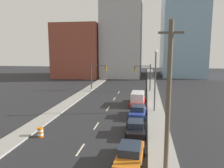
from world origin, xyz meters
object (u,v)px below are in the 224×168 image
(street_lamp, at_px, (155,77))
(sedan_black, at_px, (136,128))
(traffic_signal_left, at_px, (96,73))
(utility_pole_right_near, at_px, (168,98))
(sedan_orange, at_px, (130,155))
(traffic_signal_right, at_px, (145,74))
(sedan_blue, at_px, (138,112))
(traffic_barrel, at_px, (40,132))
(box_truck_red, at_px, (138,99))

(street_lamp, bearing_deg, sedan_black, -104.37)
(traffic_signal_left, height_order, utility_pole_right_near, utility_pole_right_near)
(street_lamp, bearing_deg, sedan_orange, -99.02)
(sedan_orange, relative_size, sedan_black, 1.06)
(sedan_black, bearing_deg, utility_pole_right_near, -73.08)
(traffic_signal_right, relative_size, sedan_blue, 1.27)
(sedan_blue, bearing_deg, street_lamp, 52.54)
(utility_pole_right_near, height_order, sedan_black, utility_pole_right_near)
(utility_pole_right_near, xyz_separation_m, traffic_barrel, (-11.68, 4.63, -4.84))
(sedan_blue, distance_m, box_truck_red, 6.29)
(traffic_signal_left, distance_m, sedan_blue, 20.61)
(box_truck_red, bearing_deg, sedan_black, -87.41)
(sedan_orange, distance_m, sedan_black, 5.93)
(sedan_black, distance_m, sedan_blue, 5.92)
(utility_pole_right_near, height_order, sedan_orange, utility_pole_right_near)
(utility_pole_right_near, height_order, box_truck_red, utility_pole_right_near)
(traffic_signal_right, bearing_deg, box_truck_red, -95.14)
(traffic_barrel, bearing_deg, utility_pole_right_near, -21.60)
(traffic_signal_left, xyz_separation_m, sedan_blue, (9.73, -17.92, -2.96))
(traffic_signal_left, bearing_deg, street_lamp, -52.31)
(box_truck_red, bearing_deg, street_lamp, -55.68)
(box_truck_red, bearing_deg, utility_pole_right_near, -80.61)
(utility_pole_right_near, height_order, traffic_barrel, utility_pole_right_near)
(utility_pole_right_near, bearing_deg, sedan_orange, 159.03)
(sedan_black, bearing_deg, sedan_orange, -93.74)
(traffic_signal_right, distance_m, utility_pole_right_near, 30.85)
(traffic_signal_left, relative_size, traffic_barrel, 5.94)
(sedan_orange, height_order, box_truck_red, box_truck_red)
(traffic_signal_left, height_order, traffic_signal_right, same)
(traffic_barrel, relative_size, street_lamp, 0.11)
(traffic_signal_right, bearing_deg, utility_pole_right_near, -86.86)
(sedan_orange, relative_size, box_truck_red, 0.79)
(traffic_barrel, relative_size, box_truck_red, 0.16)
(traffic_barrel, bearing_deg, sedan_orange, -21.78)
(traffic_signal_left, relative_size, sedan_blue, 1.27)
(traffic_barrel, height_order, sedan_black, sedan_black)
(traffic_barrel, distance_m, sedan_black, 9.52)
(sedan_orange, bearing_deg, box_truck_red, 93.75)
(sedan_orange, bearing_deg, street_lamp, 84.19)
(street_lamp, height_order, sedan_black, street_lamp)
(traffic_signal_left, height_order, street_lamp, street_lamp)
(traffic_signal_left, height_order, sedan_black, traffic_signal_left)
(traffic_signal_left, relative_size, box_truck_red, 0.94)
(traffic_signal_left, distance_m, sedan_black, 25.93)
(traffic_signal_right, xyz_separation_m, sedan_orange, (-0.88, -29.77, -2.95))
(traffic_signal_left, bearing_deg, sedan_orange, -72.08)
(sedan_orange, bearing_deg, sedan_blue, 92.69)
(street_lamp, bearing_deg, sedan_blue, -130.83)
(sedan_blue, relative_size, box_truck_red, 0.74)
(street_lamp, bearing_deg, box_truck_red, 123.09)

